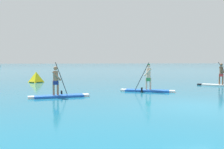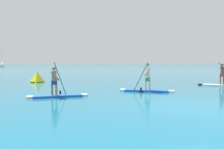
{
  "view_description": "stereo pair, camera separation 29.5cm",
  "coord_description": "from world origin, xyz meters",
  "px_view_note": "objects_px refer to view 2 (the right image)",
  "views": [
    {
      "loc": [
        -5.79,
        -9.55,
        1.89
      ],
      "look_at": [
        -1.93,
        8.83,
        0.91
      ],
      "focal_mm": 39.94,
      "sensor_mm": 36.0,
      "label": 1
    },
    {
      "loc": [
        -5.5,
        -9.6,
        1.89
      ],
      "look_at": [
        -1.93,
        8.83,
        0.91
      ],
      "focal_mm": 39.94,
      "sensor_mm": 36.0,
      "label": 2
    }
  ],
  "objects_px": {
    "paddleboarder_far_right": "(222,82)",
    "race_marker_buoy": "(37,78)",
    "sailboat_left_horizon": "(2,65)",
    "paddleboarder_near_left": "(57,91)",
    "paddleboarder_mid_center": "(146,87)"
  },
  "relations": [
    {
      "from": "paddleboarder_near_left",
      "to": "paddleboarder_mid_center",
      "type": "xyz_separation_m",
      "value": [
        5.44,
        1.38,
        0.01
      ]
    },
    {
      "from": "paddleboarder_far_right",
      "to": "race_marker_buoy",
      "type": "height_order",
      "value": "paddleboarder_far_right"
    },
    {
      "from": "paddleboarder_mid_center",
      "to": "paddleboarder_far_right",
      "type": "distance_m",
      "value": 7.23
    },
    {
      "from": "paddleboarder_far_right",
      "to": "sailboat_left_horizon",
      "type": "bearing_deg",
      "value": 152.99
    },
    {
      "from": "paddleboarder_far_right",
      "to": "race_marker_buoy",
      "type": "relative_size",
      "value": 2.37
    },
    {
      "from": "sailboat_left_horizon",
      "to": "paddleboarder_mid_center",
      "type": "bearing_deg",
      "value": -170.87
    },
    {
      "from": "paddleboarder_near_left",
      "to": "paddleboarder_mid_center",
      "type": "relative_size",
      "value": 0.99
    },
    {
      "from": "paddleboarder_far_right",
      "to": "paddleboarder_near_left",
      "type": "bearing_deg",
      "value": -124.0
    },
    {
      "from": "paddleboarder_near_left",
      "to": "race_marker_buoy",
      "type": "distance_m",
      "value": 10.28
    },
    {
      "from": "paddleboarder_far_right",
      "to": "sailboat_left_horizon",
      "type": "height_order",
      "value": "sailboat_left_horizon"
    },
    {
      "from": "sailboat_left_horizon",
      "to": "paddleboarder_near_left",
      "type": "bearing_deg",
      "value": -174.71
    },
    {
      "from": "paddleboarder_near_left",
      "to": "paddleboarder_mid_center",
      "type": "bearing_deg",
      "value": 7.82
    },
    {
      "from": "paddleboarder_far_right",
      "to": "race_marker_buoy",
      "type": "xyz_separation_m",
      "value": [
        -14.35,
        6.44,
        0.08
      ]
    },
    {
      "from": "paddleboarder_mid_center",
      "to": "race_marker_buoy",
      "type": "bearing_deg",
      "value": -22.66
    },
    {
      "from": "paddleboarder_mid_center",
      "to": "paddleboarder_far_right",
      "type": "xyz_separation_m",
      "value": [
        6.87,
        2.25,
        0.01
      ]
    }
  ]
}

